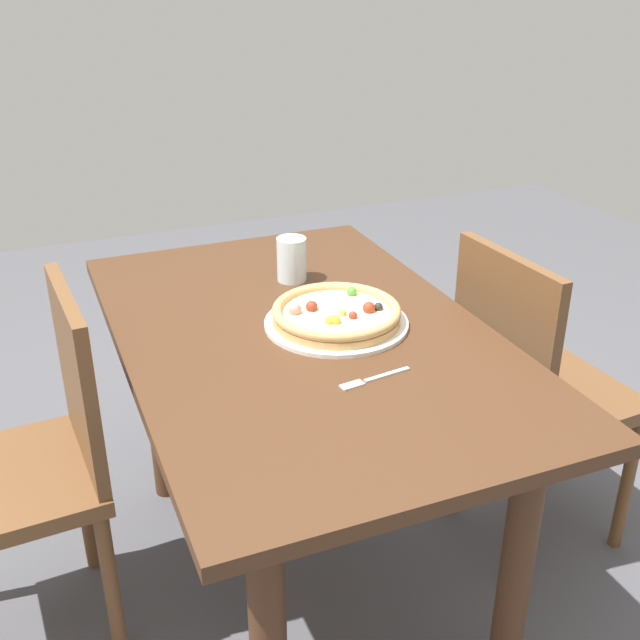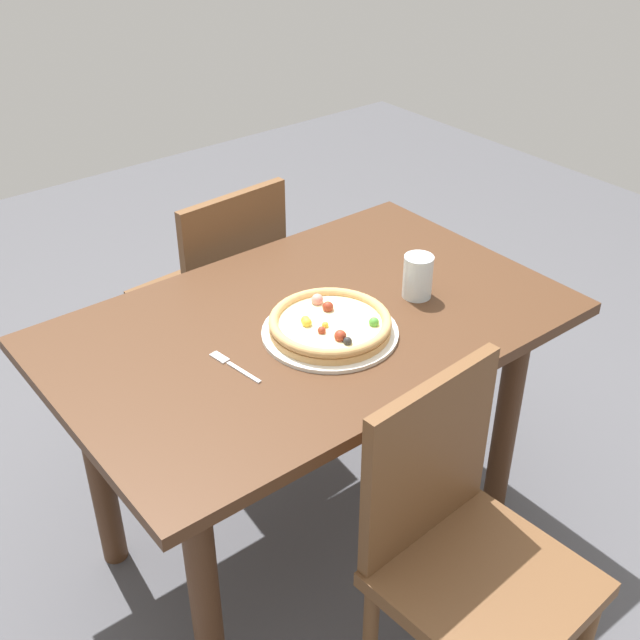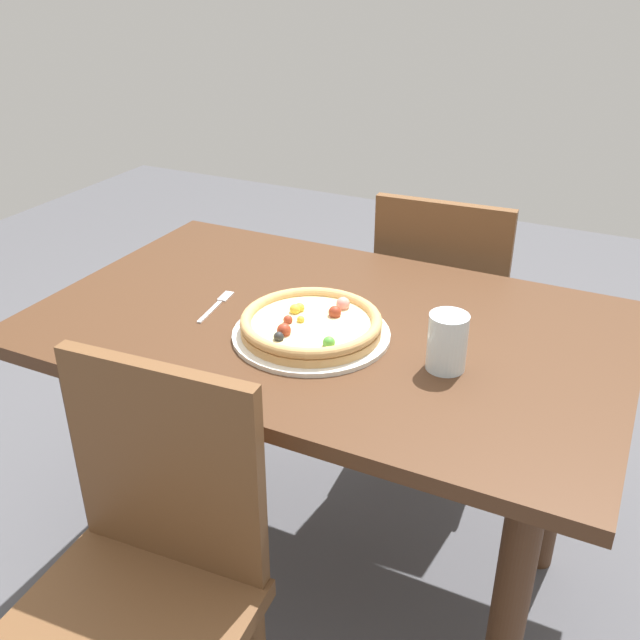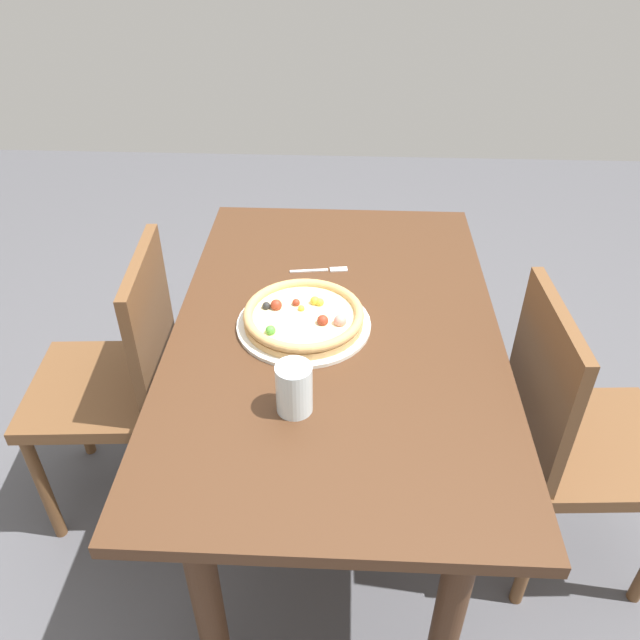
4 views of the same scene
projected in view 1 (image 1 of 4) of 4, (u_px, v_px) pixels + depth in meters
The scene contains 8 objects.
ground_plane at pixel (306, 576), 2.11m from camera, with size 6.00×6.00×0.00m, color #4C4C51.
dining_table at pixel (304, 377), 1.84m from camera, with size 1.31×0.83×0.76m.
chair_near at pixel (532, 387), 2.06m from camera, with size 0.43×0.43×0.90m.
chair_far at pixel (35, 460), 1.76m from camera, with size 0.42×0.42×0.90m.
plate at pixel (336, 323), 1.81m from camera, with size 0.34×0.34×0.01m, color silver.
pizza at pixel (336, 313), 1.80m from camera, with size 0.30×0.30×0.05m.
fork at pixel (370, 380), 1.58m from camera, with size 0.04×0.17×0.00m.
drinking_glass at pixel (292, 259), 2.04m from camera, with size 0.08×0.08×0.12m, color silver.
Camera 1 is at (-1.49, 0.57, 1.56)m, focal length 43.17 mm.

